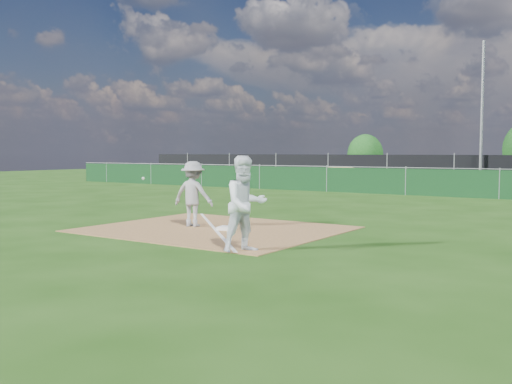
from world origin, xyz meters
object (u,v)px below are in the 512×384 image
light_pole (482,115)px  play_at_first (193,194)px  tree_left (365,155)px  car_left (390,169)px  first_base (226,228)px  car_mid (465,170)px  runner (245,204)px

light_pole → play_at_first: bearing=-95.9°
light_pole → tree_left: 15.19m
tree_left → play_at_first: bearing=-74.3°
car_left → play_at_first: bearing=-165.4°
first_base → car_mid: car_mid is taller
tree_left → first_base: bearing=-72.5°
play_at_first → tree_left: bearing=105.7°
light_pole → tree_left: bearing=137.9°
first_base → car_mid: size_ratio=0.08×
first_base → runner: runner is taller
runner → car_mid: 29.41m
first_base → tree_left: 33.34m
first_base → play_at_first: bearing=178.0°
car_left → car_mid: (5.11, -0.02, 0.01)m
car_mid → light_pole: bearing=-166.2°
runner → tree_left: tree_left is taller
first_base → play_at_first: (-1.11, 0.04, 0.81)m
runner → tree_left: 36.11m
play_at_first → car_left: play_at_first is taller
first_base → tree_left: (-10.01, 31.75, 1.69)m
light_pole → runner: 24.14m
runner → tree_left: (-12.17, 33.99, 0.81)m
light_pole → first_base: size_ratio=20.49×
play_at_first → car_left: bearing=100.5°
car_left → tree_left: size_ratio=1.29×
light_pole → play_at_first: size_ratio=3.03×
car_left → runner: bearing=-160.1°
light_pole → runner: (1.03, -23.92, -3.06)m
first_base → tree_left: size_ratio=0.11×
car_left → tree_left: 6.20m
car_left → first_base: bearing=-163.2°
runner → car_left: 30.41m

